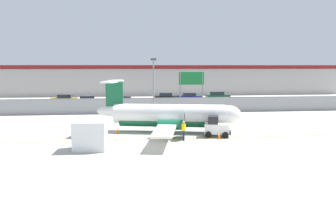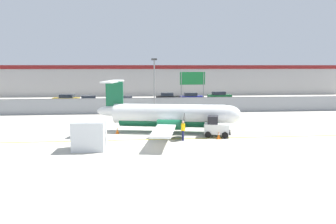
# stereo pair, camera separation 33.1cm
# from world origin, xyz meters

# --- Properties ---
(ground_plane) EXTENTS (140.00, 140.00, 0.01)m
(ground_plane) POSITION_xyz_m (0.00, 2.00, 0.00)
(ground_plane) COLOR #B7B2A3
(perimeter_fence) EXTENTS (98.00, 0.10, 2.10)m
(perimeter_fence) POSITION_xyz_m (0.00, 18.00, 1.12)
(perimeter_fence) COLOR gray
(perimeter_fence) RESTS_ON ground
(parking_lot_strip) EXTENTS (98.00, 17.00, 0.12)m
(parking_lot_strip) POSITION_xyz_m (0.00, 29.50, 0.06)
(parking_lot_strip) COLOR #38383A
(parking_lot_strip) RESTS_ON ground
(background_building) EXTENTS (91.00, 8.10, 6.50)m
(background_building) POSITION_xyz_m (0.00, 47.99, 3.26)
(background_building) COLOR #BCB7B2
(background_building) RESTS_ON ground
(commuter_airplane) EXTENTS (13.94, 16.00, 4.92)m
(commuter_airplane) POSITION_xyz_m (1.53, 5.13, 1.60)
(commuter_airplane) COLOR white
(commuter_airplane) RESTS_ON ground
(baggage_tug) EXTENTS (2.54, 1.87, 1.88)m
(baggage_tug) POSITION_xyz_m (5.28, 2.56, 0.86)
(baggage_tug) COLOR silver
(baggage_tug) RESTS_ON ground
(ground_crew_worker) EXTENTS (0.36, 0.55, 1.70)m
(ground_crew_worker) POSITION_xyz_m (2.10, 1.36, 0.95)
(ground_crew_worker) COLOR #191E4C
(ground_crew_worker) RESTS_ON ground
(cargo_container) EXTENTS (2.50, 2.12, 2.20)m
(cargo_container) POSITION_xyz_m (-5.44, -0.90, 1.10)
(cargo_container) COLOR silver
(cargo_container) RESTS_ON ground
(traffic_cone_near_left) EXTENTS (0.36, 0.36, 0.64)m
(traffic_cone_near_left) POSITION_xyz_m (5.29, 1.66, 0.31)
(traffic_cone_near_left) COLOR orange
(traffic_cone_near_left) RESTS_ON ground
(traffic_cone_near_right) EXTENTS (0.36, 0.36, 0.64)m
(traffic_cone_near_right) POSITION_xyz_m (-3.64, 4.81, 0.31)
(traffic_cone_near_right) COLOR orange
(traffic_cone_near_right) RESTS_ON ground
(parked_car_0) EXTENTS (4.29, 2.20, 1.58)m
(parked_car_0) POSITION_xyz_m (-13.30, 29.52, 0.89)
(parked_car_0) COLOR #B28C19
(parked_car_0) RESTS_ON parking_lot_strip
(parked_car_1) EXTENTS (4.37, 2.40, 1.58)m
(parked_car_1) POSITION_xyz_m (-9.15, 26.70, 0.89)
(parked_car_1) COLOR #19662D
(parked_car_1) RESTS_ON parking_lot_strip
(parked_car_2) EXTENTS (4.25, 2.09, 1.58)m
(parked_car_2) POSITION_xyz_m (-3.37, 25.31, 0.89)
(parked_car_2) COLOR gray
(parked_car_2) RESTS_ON parking_lot_strip
(parked_car_3) EXTENTS (4.37, 2.40, 1.58)m
(parked_car_3) POSITION_xyz_m (3.79, 31.11, 0.89)
(parked_car_3) COLOR black
(parked_car_3) RESTS_ON parking_lot_strip
(parked_car_4) EXTENTS (4.25, 2.10, 1.58)m
(parked_car_4) POSITION_xyz_m (7.84, 30.62, 0.89)
(parked_car_4) COLOR navy
(parked_car_4) RESTS_ON parking_lot_strip
(parked_car_5) EXTENTS (4.31, 2.23, 1.58)m
(parked_car_5) POSITION_xyz_m (13.39, 32.58, 0.89)
(parked_car_5) COLOR #19662D
(parked_car_5) RESTS_ON parking_lot_strip
(apron_light_pole) EXTENTS (0.70, 0.30, 7.27)m
(apron_light_pole) POSITION_xyz_m (0.49, 15.43, 4.30)
(apron_light_pole) COLOR slate
(apron_light_pole) RESTS_ON ground
(highway_sign) EXTENTS (3.60, 0.14, 5.50)m
(highway_sign) POSITION_xyz_m (6.18, 20.11, 4.14)
(highway_sign) COLOR slate
(highway_sign) RESTS_ON ground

